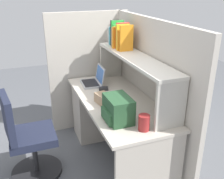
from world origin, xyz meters
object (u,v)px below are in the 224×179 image
at_px(tissue_box, 104,99).
at_px(snack_canister, 144,123).
at_px(backpack, 118,109).
at_px(laptop, 94,80).
at_px(computer_mouse, 103,89).
at_px(paper_cup, 116,97).
at_px(office_chair, 28,142).

distance_m(tissue_box, snack_canister, 0.61).
height_order(backpack, snack_canister, backpack).
height_order(tissue_box, snack_canister, snack_canister).
distance_m(laptop, computer_mouse, 0.22).
relative_size(laptop, tissue_box, 1.48).
relative_size(tissue_box, snack_canister, 1.62).
relative_size(laptop, snack_canister, 2.39).
bearing_deg(tissue_box, laptop, 161.65).
relative_size(paper_cup, office_chair, 0.11).
distance_m(backpack, paper_cup, 0.39).
height_order(laptop, backpack, backpack).
bearing_deg(computer_mouse, office_chair, -56.52).
relative_size(laptop, office_chair, 0.35).
bearing_deg(laptop, paper_cup, 5.32).
bearing_deg(laptop, backpack, -4.50).
height_order(laptop, paper_cup, laptop).
distance_m(computer_mouse, snack_canister, 0.95).
bearing_deg(tissue_box, snack_canister, 2.39).
bearing_deg(office_chair, laptop, -68.91).
height_order(paper_cup, snack_canister, snack_canister).
relative_size(computer_mouse, tissue_box, 0.47).
bearing_deg(backpack, office_chair, -120.43).
bearing_deg(tissue_box, computer_mouse, 151.23).
bearing_deg(paper_cup, tissue_box, -87.15).
relative_size(backpack, snack_canister, 2.21).
relative_size(paper_cup, snack_canister, 0.75).
xyz_separation_m(laptop, snack_canister, (1.16, 0.07, 0.02)).
relative_size(laptop, paper_cup, 3.20).
xyz_separation_m(paper_cup, snack_canister, (0.60, 0.02, 0.02)).
relative_size(computer_mouse, paper_cup, 1.02).
xyz_separation_m(laptop, backpack, (0.94, -0.07, 0.06)).
bearing_deg(office_chair, computer_mouse, -81.90).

